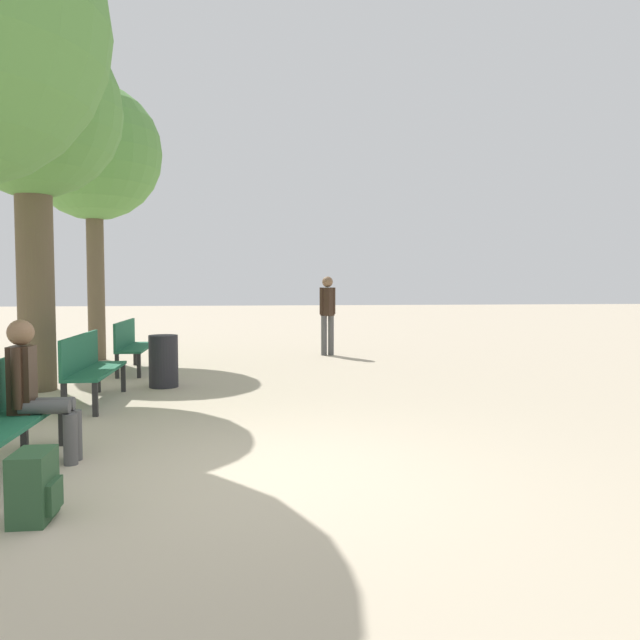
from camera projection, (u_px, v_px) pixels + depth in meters
ground_plane at (245, 475)px, 5.14m from camera, size 80.00×80.00×0.00m
bench_row_1 at (89, 364)px, 8.20m from camera, size 0.45×1.80×0.91m
bench_row_2 at (131, 342)px, 11.23m from camera, size 0.45×1.80×0.91m
tree_row_1 at (31, 117)px, 9.01m from camera, size 2.57×2.57×5.41m
tree_row_2 at (93, 155)px, 12.67m from camera, size 2.75×2.75×5.63m
person_seated at (36, 387)px, 5.44m from camera, size 0.59×0.33×1.27m
backpack at (34, 487)px, 4.15m from camera, size 0.27×0.38×0.47m
pedestrian_near at (327, 310)px, 13.69m from camera, size 0.35×0.31×1.74m
trash_bin at (163, 361)px, 9.51m from camera, size 0.44×0.44×0.80m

